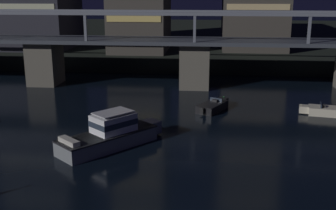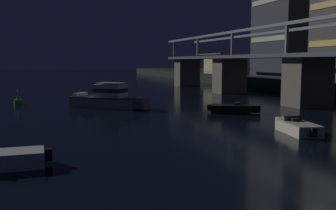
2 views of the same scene
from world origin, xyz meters
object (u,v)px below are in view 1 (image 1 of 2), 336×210
river_bridge (195,55)px  cabin_cruiser_near_left (111,134)px  speedboat_mid_left (213,106)px  speedboat_near_right (327,111)px

river_bridge → cabin_cruiser_near_left: (-5.76, -21.57, -2.96)m
cabin_cruiser_near_left → speedboat_mid_left: size_ratio=1.68×
cabin_cruiser_near_left → speedboat_near_right: 21.89m
river_bridge → speedboat_near_right: river_bridge is taller
speedboat_mid_left → speedboat_near_right: bearing=-3.4°
river_bridge → cabin_cruiser_near_left: river_bridge is taller
cabin_cruiser_near_left → speedboat_near_right: size_ratio=1.58×
river_bridge → cabin_cruiser_near_left: 22.52m
river_bridge → speedboat_mid_left: river_bridge is taller
speedboat_near_right → speedboat_mid_left: 11.16m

